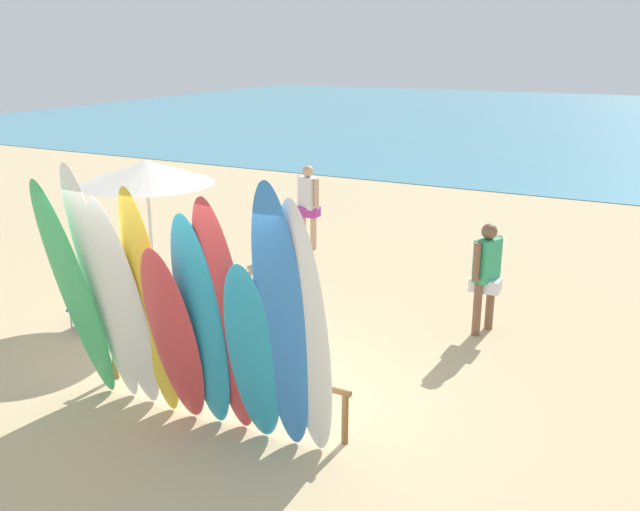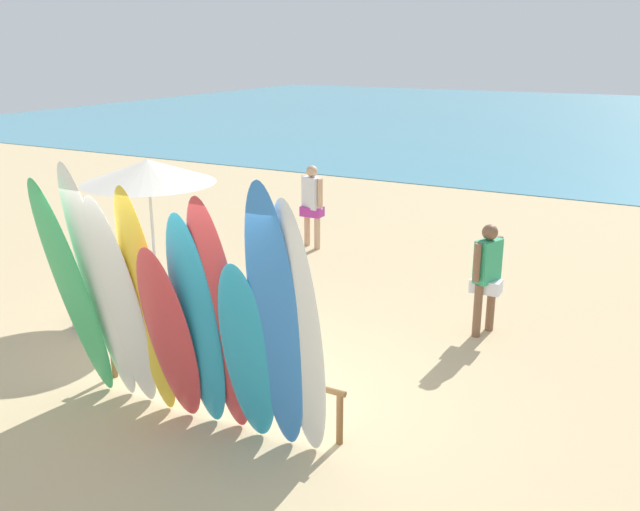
{
  "view_description": "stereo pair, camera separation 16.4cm",
  "coord_description": "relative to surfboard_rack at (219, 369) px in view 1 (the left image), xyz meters",
  "views": [
    {
      "loc": [
        4.05,
        -5.46,
        3.87
      ],
      "look_at": [
        0.0,
        2.41,
        1.1
      ],
      "focal_mm": 38.29,
      "sensor_mm": 36.0,
      "label": 1
    },
    {
      "loc": [
        4.2,
        -5.39,
        3.87
      ],
      "look_at": [
        0.0,
        2.41,
        1.1
      ],
      "focal_mm": 38.29,
      "sensor_mm": 36.0,
      "label": 2
    }
  ],
  "objects": [
    {
      "name": "surfboard_red_6",
      "position": [
        0.44,
        -0.45,
        0.81
      ],
      "size": [
        0.58,
        0.61,
        2.59
      ],
      "primitive_type": "ellipsoid",
      "rotation": [
        0.2,
        0.0,
        -0.06
      ],
      "color": "#D13D42",
      "rests_on": "ground"
    },
    {
      "name": "surfboard_teal_5",
      "position": [
        0.16,
        -0.47,
        0.72
      ],
      "size": [
        0.53,
        0.55,
        2.41
      ],
      "primitive_type": "ellipsoid",
      "rotation": [
        0.19,
        0.0,
        0.01
      ],
      "color": "#289EC6",
      "rests_on": "ground"
    },
    {
      "name": "surfboard_red_4",
      "position": [
        -0.14,
        -0.54,
        0.55
      ],
      "size": [
        0.57,
        0.64,
        2.06
      ],
      "primitive_type": "ellipsoid",
      "rotation": [
        0.26,
        0.0,
        0.04
      ],
      "color": "#D13D42",
      "rests_on": "ground"
    },
    {
      "name": "surfboard_rack",
      "position": [
        0.0,
        0.0,
        0.0
      ],
      "size": [
        3.17,
        0.07,
        0.6
      ],
      "color": "brown",
      "rests_on": "ground"
    },
    {
      "name": "surfboard_teal_7",
      "position": [
        0.75,
        -0.46,
        0.52
      ],
      "size": [
        0.57,
        0.55,
        2.0
      ],
      "primitive_type": "ellipsoid",
      "rotation": [
        0.22,
        0.0,
        0.07
      ],
      "color": "#289EC6",
      "rests_on": "ground"
    },
    {
      "name": "surfboard_green_0",
      "position": [
        -1.37,
        -0.61,
        0.84
      ],
      "size": [
        0.51,
        0.79,
        2.63
      ],
      "primitive_type": "ellipsoid",
      "rotation": [
        0.26,
        0.0,
        -0.04
      ],
      "color": "#38B266",
      "rests_on": "ground"
    },
    {
      "name": "surfboard_white_1",
      "position": [
        -1.07,
        -0.53,
        0.92
      ],
      "size": [
        0.53,
        0.71,
        2.79
      ],
      "primitive_type": "ellipsoid",
      "rotation": [
        0.22,
        0.0,
        -0.06
      ],
      "color": "white",
      "rests_on": "ground"
    },
    {
      "name": "ground",
      "position": [
        0.0,
        14.0,
        -0.48
      ],
      "size": [
        60.0,
        60.0,
        0.0
      ],
      "primitive_type": "plane",
      "color": "tan"
    },
    {
      "name": "ocean_water",
      "position": [
        0.0,
        32.81,
        -0.47
      ],
      "size": [
        60.0,
        40.0,
        0.02
      ],
      "primitive_type": "cube",
      "color": "teal",
      "rests_on": "ground"
    },
    {
      "name": "surfboard_yellow_3",
      "position": [
        -0.45,
        -0.5,
        0.82
      ],
      "size": [
        0.48,
        0.55,
        2.6
      ],
      "primitive_type": "ellipsoid",
      "rotation": [
        0.18,
        0.0,
        -0.02
      ],
      "color": "yellow",
      "rests_on": "ground"
    },
    {
      "name": "beachgoer_by_water",
      "position": [
        2.05,
        3.4,
        0.42
      ],
      "size": [
        0.41,
        0.56,
        1.56
      ],
      "rotation": [
        0.0,
        0.0,
        1.23
      ],
      "color": "brown",
      "rests_on": "ground"
    },
    {
      "name": "surfboard_white_9",
      "position": [
        1.33,
        -0.45,
        0.85
      ],
      "size": [
        0.53,
        0.59,
        2.66
      ],
      "primitive_type": "ellipsoid",
      "rotation": [
        0.18,
        0.0,
        -0.09
      ],
      "color": "white",
      "rests_on": "ground"
    },
    {
      "name": "surfboard_white_2",
      "position": [
        -0.78,
        -0.52,
        0.76
      ],
      "size": [
        0.6,
        0.68,
        2.49
      ],
      "primitive_type": "ellipsoid",
      "rotation": [
        0.23,
        0.0,
        -0.06
      ],
      "color": "white",
      "rests_on": "ground"
    },
    {
      "name": "beachgoer_midbeach",
      "position": [
        -2.07,
        5.94,
        0.46
      ],
      "size": [
        0.57,
        0.36,
        1.63
      ],
      "rotation": [
        0.0,
        0.0,
        2.73
      ],
      "color": "tan",
      "rests_on": "ground"
    },
    {
      "name": "beach_chair_red",
      "position": [
        -2.9,
        1.19,
        -0.06
      ],
      "size": [
        0.51,
        0.75,
        0.79
      ],
      "rotation": [
        0.0,
        0.0,
        -0.02
      ],
      "color": "#B7B7BC",
      "rests_on": "ground"
    },
    {
      "name": "beach_umbrella",
      "position": [
        -2.67,
        2.08,
        1.6
      ],
      "size": [
        1.96,
        1.96,
        2.25
      ],
      "color": "silver",
      "rests_on": "ground"
    },
    {
      "name": "surfboard_blue_8",
      "position": [
        1.11,
        -0.51,
        0.93
      ],
      "size": [
        0.55,
        0.68,
        2.81
      ],
      "primitive_type": "ellipsoid",
      "rotation": [
        0.2,
        0.0,
        0.09
      ],
      "color": "#337AD1",
      "rests_on": "ground"
    }
  ]
}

